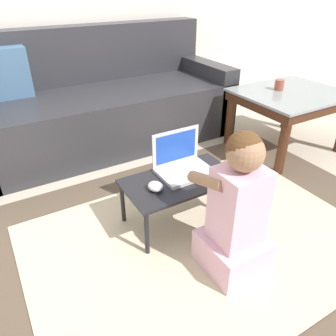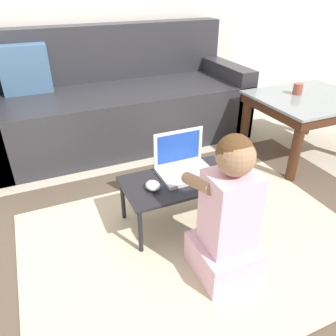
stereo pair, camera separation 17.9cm
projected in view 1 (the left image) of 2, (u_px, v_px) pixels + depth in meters
ground_plane at (163, 223)px, 1.92m from camera, size 16.00×16.00×0.00m
area_rug at (200, 241)px, 1.79m from camera, size 2.49×1.80×0.01m
couch at (101, 106)px, 2.75m from camera, size 2.13×0.85×0.91m
coffee_table at (290, 101)px, 2.58m from camera, size 0.80×0.69×0.48m
laptop_desk at (180, 184)px, 1.82m from camera, size 0.63×0.35×0.29m
laptop at (183, 166)px, 1.86m from camera, size 0.30×0.22×0.23m
computer_mouse at (155, 186)px, 1.70m from camera, size 0.08×0.09×0.04m
person_seated at (236, 214)px, 1.49m from camera, size 0.28×0.38×0.73m
cup_on_table at (279, 85)px, 2.56m from camera, size 0.07×0.07×0.08m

